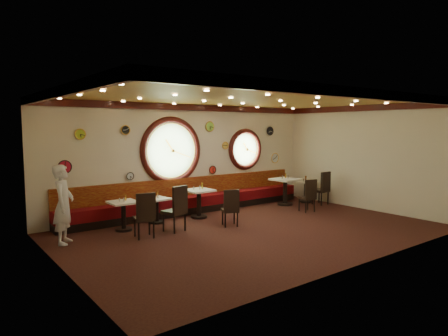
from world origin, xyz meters
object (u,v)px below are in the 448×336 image
table_e (306,189)px  condiment_b_pepper (158,196)px  condiment_c_pepper (200,188)px  condiment_d_pepper (288,177)px  table_c (199,200)px  condiment_e_salt (304,180)px  table_a (123,212)px  table_d (285,188)px  condiment_c_salt (194,188)px  condiment_a_bottle (126,198)px  chair_b (177,205)px  waiter (64,204)px  condiment_b_salt (153,197)px  chair_a (145,212)px  chair_e (323,186)px  chair_d (309,193)px  condiment_e_pepper (306,180)px  chair_c (231,205)px  condiment_c_bottle (202,186)px  condiment_d_bottle (286,176)px  condiment_d_salt (282,177)px  condiment_a_salt (119,200)px  condiment_a_pepper (124,200)px  table_b (157,207)px

table_e → condiment_b_pepper: size_ratio=8.68×
condiment_c_pepper → condiment_d_pepper: (3.33, -0.15, 0.07)m
table_c → condiment_e_salt: size_ratio=8.01×
table_a → table_d: table_d is taller
condiment_c_salt → table_e: bearing=-3.9°
condiment_a_bottle → condiment_c_salt: bearing=2.5°
chair_b → waiter: size_ratio=0.40×
waiter → condiment_d_pepper: bearing=-57.6°
condiment_b_salt → condiment_a_bottle: condiment_a_bottle is taller
chair_b → chair_a: bearing=169.4°
chair_b → condiment_c_pepper: (1.27, 0.92, 0.21)m
table_c → chair_e: (4.28, -0.86, 0.12)m
table_e → condiment_e_salt: bearing=161.4°
chair_d → condiment_e_pepper: bearing=55.4°
chair_c → chair_a: bearing=-163.8°
chair_c → condiment_c_bottle: (0.07, 1.40, 0.34)m
chair_e → condiment_d_bottle: (-0.90, 0.82, 0.32)m
condiment_c_salt → condiment_d_salt: bearing=-3.6°
table_d → chair_b: size_ratio=1.25×
chair_d → chair_b: bearing=-174.1°
condiment_a_salt → waiter: 1.40m
condiment_d_salt → condiment_c_pepper: bearing=178.5°
condiment_c_pepper → condiment_d_salt: bearing=-1.5°
chair_d → condiment_d_pepper: size_ratio=5.85×
condiment_a_bottle → table_e: bearing=-1.8°
condiment_d_salt → condiment_d_bottle: condiment_d_bottle is taller
condiment_a_pepper → condiment_b_pepper: (1.04, 0.25, -0.06)m
table_e → condiment_b_salt: size_ratio=7.99×
condiment_a_salt → chair_a: bearing=-78.1°
chair_e → condiment_b_salt: chair_e is taller
table_c → waiter: size_ratio=0.46×
condiment_d_bottle → table_d: bearing=-139.0°
chair_d → condiment_c_pepper: chair_d is taller
condiment_b_salt → table_d: bearing=-3.3°
table_c → table_e: size_ratio=0.97×
condiment_a_bottle → waiter: (-1.56, -0.34, 0.07)m
chair_d → condiment_b_salt: (-4.39, 1.48, 0.16)m
condiment_a_bottle → condiment_c_bottle: bearing=1.7°
chair_c → condiment_e_pepper: 4.25m
condiment_c_bottle → condiment_d_pepper: bearing=-4.6°
condiment_a_pepper → condiment_d_pepper: 5.60m
chair_b → condiment_d_pepper: size_ratio=6.68×
condiment_c_pepper → table_b: bearing=172.1°
table_b → condiment_c_bottle: size_ratio=3.79×
condiment_a_bottle → condiment_c_bottle: condiment_c_bottle is taller
condiment_c_pepper → condiment_d_bottle: (3.38, -0.00, 0.09)m
condiment_d_salt → chair_c: bearing=-158.4°
condiment_c_salt → condiment_a_pepper: (-2.14, -0.21, -0.07)m
chair_c → condiment_a_pepper: (-2.34, 1.21, 0.23)m
chair_c → condiment_b_salt: (-1.44, 1.47, 0.17)m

